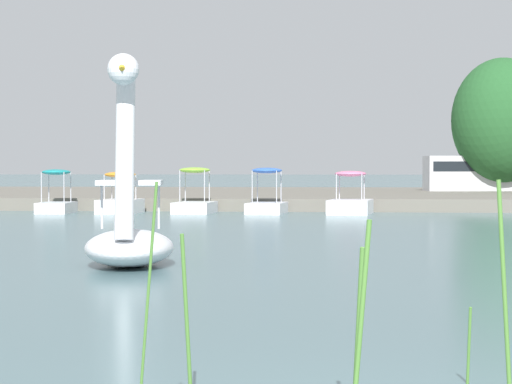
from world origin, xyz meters
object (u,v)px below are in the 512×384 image
pedal_boat_teal (56,199)px  parked_van (470,172)px  pedal_boat_pink (350,203)px  tree_willow_near_path (503,121)px  pedal_boat_blue (267,200)px  pedal_boat_orange (120,201)px  pedal_boat_lime (195,201)px  swan_boat (129,229)px

pedal_boat_teal → parked_van: bearing=42.9°
pedal_boat_pink → tree_willow_near_path: 16.90m
tree_willow_near_path → pedal_boat_blue: bearing=-125.5°
pedal_boat_blue → tree_willow_near_path: (10.44, 14.65, 3.46)m
pedal_boat_pink → pedal_boat_orange: bearing=-178.7°
pedal_boat_teal → parked_van: size_ratio=0.44×
pedal_boat_lime → pedal_boat_pink: bearing=-1.4°
pedal_boat_lime → tree_willow_near_path: bearing=48.2°
pedal_boat_blue → pedal_boat_teal: (-7.53, -0.25, 0.00)m
tree_willow_near_path → swan_boat: bearing=-108.5°
pedal_boat_teal → pedal_boat_blue: bearing=1.9°
pedal_boat_blue → pedal_boat_teal: pedal_boat_blue is taller
pedal_boat_orange → pedal_boat_blue: bearing=2.7°
swan_boat → pedal_boat_blue: size_ratio=1.45×
pedal_boat_pink → parked_van: (5.98, 15.09, 1.02)m
swan_boat → tree_willow_near_path: bearing=71.5°
swan_boat → parked_van: 35.08m
swan_boat → pedal_boat_teal: (-6.84, 18.45, -0.11)m
pedal_boat_lime → parked_van: size_ratio=0.50×
pedal_boat_orange → tree_willow_near_path: (15.65, 14.90, 3.52)m
pedal_boat_lime → pedal_boat_teal: pedal_boat_lime is taller
swan_boat → pedal_boat_lime: (-1.89, 18.77, -0.15)m
parked_van → pedal_boat_blue: bearing=-120.7°
pedal_boat_blue → tree_willow_near_path: tree_willow_near_path is taller
swan_boat → pedal_boat_orange: size_ratio=1.41×
pedal_boat_pink → pedal_boat_orange: 8.15m
pedal_boat_lime → parked_van: 18.89m
swan_boat → pedal_boat_orange: swan_boat is taller
pedal_boat_blue → pedal_boat_lime: (-2.58, 0.07, -0.04)m
pedal_boat_orange → parked_van: size_ratio=0.51×
swan_boat → pedal_boat_teal: 19.68m
swan_boat → parked_van: size_ratio=0.73×
pedal_boat_pink → parked_van: size_ratio=0.54×
pedal_boat_lime → pedal_boat_teal: (-4.95, -0.32, 0.05)m
swan_boat → pedal_boat_teal: bearing=110.3°
pedal_boat_orange → pedal_boat_teal: bearing=180.0°
pedal_boat_orange → pedal_boat_lime: bearing=7.0°
pedal_boat_blue → pedal_boat_teal: 7.54m
pedal_boat_pink → pedal_boat_teal: bearing=-179.0°
parked_van → pedal_boat_orange: bearing=-132.8°
swan_boat → pedal_boat_blue: (0.70, 18.70, -0.11)m
tree_willow_near_path → pedal_boat_teal: bearing=-140.3°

